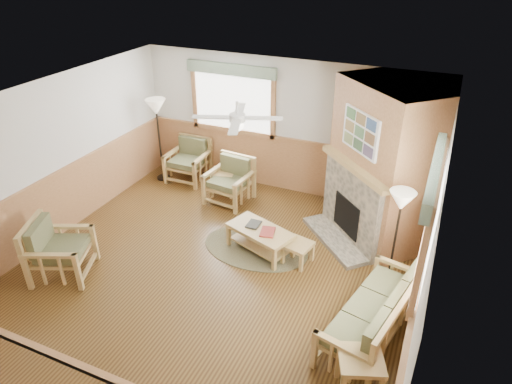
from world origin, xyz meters
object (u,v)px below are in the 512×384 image
at_px(footstool, 298,253).
at_px(sofa, 374,311).
at_px(armchair_back_right, 229,181).
at_px(floor_lamp_left, 159,140).
at_px(end_table_chairs, 223,182).
at_px(end_table_sofa, 359,375).
at_px(floor_lamp_right, 395,239).
at_px(coffee_table, 260,240).
at_px(armchair_left, 60,249).
at_px(armchair_back_left, 188,161).

bearing_deg(footstool, sofa, -38.03).
distance_m(armchair_back_right, floor_lamp_left, 1.85).
height_order(end_table_chairs, end_table_sofa, end_table_sofa).
distance_m(end_table_chairs, floor_lamp_right, 3.90).
bearing_deg(armchair_back_right, end_table_sofa, -39.69).
relative_size(sofa, coffee_table, 1.69).
height_order(armchair_left, floor_lamp_right, floor_lamp_right).
bearing_deg(armchair_back_left, sofa, -33.89).
xyz_separation_m(sofa, armchair_left, (-4.64, -0.63, 0.04)).
bearing_deg(coffee_table, end_table_sofa, -25.30).
bearing_deg(armchair_left, footstool, -84.95).
bearing_deg(armchair_left, end_table_sofa, -116.76).
xyz_separation_m(sofa, armchair_back_left, (-4.53, 2.92, 0.02)).
bearing_deg(floor_lamp_right, armchair_back_right, 159.33).
distance_m(end_table_sofa, floor_lamp_left, 6.31).
bearing_deg(armchair_back_right, footstool, -29.52).
distance_m(sofa, end_table_sofa, 0.94).
bearing_deg(end_table_sofa, coffee_table, 135.57).
xyz_separation_m(armchair_left, end_table_sofa, (4.66, -0.30, -0.19)).
relative_size(sofa, floor_lamp_left, 1.04).
distance_m(end_table_sofa, floor_lamp_right, 2.17).
bearing_deg(footstool, floor_lamp_left, 155.96).
xyz_separation_m(armchair_back_right, armchair_left, (-1.34, -3.06, 0.02)).
bearing_deg(armchair_back_left, footstool, -31.33).
xyz_separation_m(coffee_table, floor_lamp_left, (-3.00, 1.61, 0.68)).
xyz_separation_m(coffee_table, end_table_sofa, (2.10, -2.06, 0.06)).
height_order(coffee_table, floor_lamp_right, floor_lamp_right).
bearing_deg(armchair_back_left, floor_lamp_left, -162.02).
relative_size(sofa, end_table_sofa, 3.36).
height_order(armchair_left, floor_lamp_left, floor_lamp_left).
relative_size(end_table_chairs, end_table_sofa, 0.93).
bearing_deg(coffee_table, footstool, 16.53).
height_order(armchair_left, end_table_chairs, armchair_left).
bearing_deg(sofa, footstool, -115.29).
distance_m(coffee_table, footstool, 0.67).
bearing_deg(sofa, armchair_back_left, -110.07).
bearing_deg(floor_lamp_right, end_table_sofa, -90.00).
bearing_deg(end_table_sofa, sofa, 91.68).
xyz_separation_m(armchair_back_left, end_table_sofa, (4.56, -3.85, -0.17)).
xyz_separation_m(armchair_left, footstool, (3.23, 1.73, -0.28)).
relative_size(sofa, armchair_back_right, 2.10).
bearing_deg(end_table_chairs, footstool, -35.95).
bearing_deg(armchair_back_left, coffee_table, -37.19).
xyz_separation_m(armchair_back_left, floor_lamp_right, (4.56, -1.74, 0.35)).
bearing_deg(floor_lamp_right, coffee_table, -178.65).
distance_m(armchair_left, floor_lamp_right, 5.01).
height_order(sofa, armchair_back_left, armchair_back_left).
height_order(sofa, floor_lamp_left, floor_lamp_left).
bearing_deg(end_table_sofa, floor_lamp_left, 144.30).
relative_size(sofa, end_table_chairs, 3.62).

